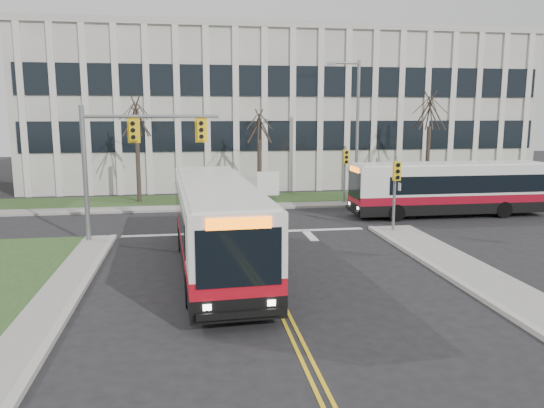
{
  "coord_description": "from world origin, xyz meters",
  "views": [
    {
      "loc": [
        -2.63,
        -17.38,
        5.81
      ],
      "look_at": [
        0.79,
        4.73,
        2.0
      ],
      "focal_mm": 35.0,
      "sensor_mm": 36.0,
      "label": 1
    }
  ],
  "objects": [
    {
      "name": "signal_pole_far",
      "position": [
        7.2,
        15.4,
        2.5
      ],
      "size": [
        0.34,
        0.39,
        3.8
      ],
      "color": "slate",
      "rests_on": "ground"
    },
    {
      "name": "tree_left",
      "position": [
        -6.0,
        18.0,
        5.51
      ],
      "size": [
        1.8,
        1.8,
        7.7
      ],
      "color": "#42352B",
      "rests_on": "ground"
    },
    {
      "name": "sidewalk_cross",
      "position": [
        5.0,
        15.2,
        0.07
      ],
      "size": [
        44.0,
        1.6,
        0.14
      ],
      "primitive_type": "cube",
      "color": "#9E9B93",
      "rests_on": "ground"
    },
    {
      "name": "building_lawn",
      "position": [
        5.0,
        18.0,
        0.06
      ],
      "size": [
        44.0,
        5.0,
        0.12
      ],
      "primitive_type": "cube",
      "color": "#2B4A20",
      "rests_on": "ground"
    },
    {
      "name": "sidewalk_west",
      "position": [
        -7.0,
        -5.0,
        0.07
      ],
      "size": [
        1.2,
        26.0,
        0.14
      ],
      "primitive_type": "cube",
      "color": "#9E9B93",
      "rests_on": "ground"
    },
    {
      "name": "bus_main",
      "position": [
        -1.72,
        2.14,
        1.63
      ],
      "size": [
        3.23,
        12.31,
        3.25
      ],
      "primitive_type": null,
      "rotation": [
        0.0,
        0.0,
        0.05
      ],
      "color": "silver",
      "rests_on": "ground"
    },
    {
      "name": "mast_arm_signal",
      "position": [
        -5.62,
        7.16,
        4.26
      ],
      "size": [
        6.11,
        0.38,
        6.2
      ],
      "color": "slate",
      "rests_on": "ground"
    },
    {
      "name": "bus_cross",
      "position": [
        12.01,
        10.83,
        1.5
      ],
      "size": [
        11.25,
        2.46,
        3.0
      ],
      "primitive_type": null,
      "rotation": [
        0.0,
        0.0,
        -1.57
      ],
      "color": "silver",
      "rests_on": "ground"
    },
    {
      "name": "tree_mid",
      "position": [
        2.0,
        18.2,
        4.88
      ],
      "size": [
        1.8,
        1.8,
        6.82
      ],
      "color": "#42352B",
      "rests_on": "ground"
    },
    {
      "name": "ground",
      "position": [
        0.0,
        0.0,
        0.0
      ],
      "size": [
        120.0,
        120.0,
        0.0
      ],
      "primitive_type": "plane",
      "color": "black",
      "rests_on": "ground"
    },
    {
      "name": "signal_pole_near",
      "position": [
        7.2,
        6.9,
        2.5
      ],
      "size": [
        0.34,
        0.39,
        3.8
      ],
      "color": "slate",
      "rests_on": "ground"
    },
    {
      "name": "office_building",
      "position": [
        5.0,
        30.0,
        6.0
      ],
      "size": [
        40.0,
        16.0,
        12.0
      ],
      "primitive_type": "cube",
      "color": "beige",
      "rests_on": "ground"
    },
    {
      "name": "directory_sign",
      "position": [
        2.5,
        17.5,
        1.17
      ],
      "size": [
        1.5,
        0.12,
        2.0
      ],
      "color": "slate",
      "rests_on": "ground"
    },
    {
      "name": "streetlight",
      "position": [
        8.03,
        16.2,
        5.19
      ],
      "size": [
        2.15,
        0.25,
        9.2
      ],
      "color": "slate",
      "rests_on": "ground"
    },
    {
      "name": "tree_right",
      "position": [
        14.0,
        18.0,
        5.91
      ],
      "size": [
        1.8,
        1.8,
        8.25
      ],
      "color": "#42352B",
      "rests_on": "ground"
    }
  ]
}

